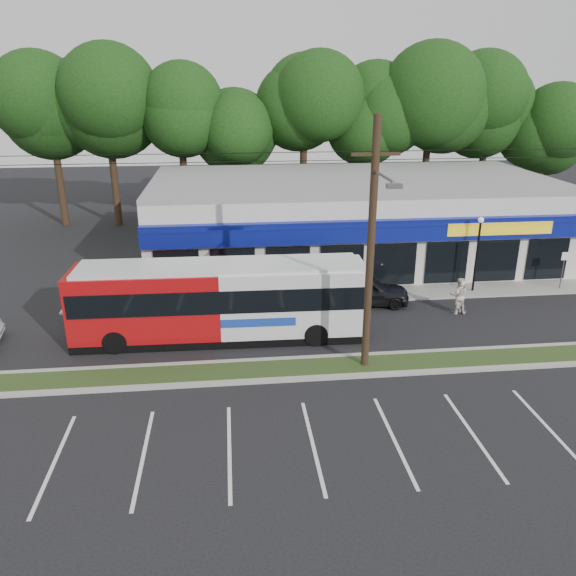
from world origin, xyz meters
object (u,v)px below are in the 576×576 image
at_px(utility_pole, 367,240).
at_px(sign_post, 564,264).
at_px(metrobus, 221,299).
at_px(car_dark, 365,290).
at_px(lamp_post, 478,246).
at_px(pedestrian_b, 459,295).
at_px(pedestrian_a, 459,297).

height_order(utility_pole, sign_post, utility_pole).
bearing_deg(metrobus, utility_pole, -31.18).
relative_size(sign_post, car_dark, 0.49).
bearing_deg(lamp_post, car_dark, -170.34).
relative_size(utility_pole, sign_post, 22.47).
bearing_deg(utility_pole, sign_post, 30.15).
xyz_separation_m(sign_post, pedestrian_b, (-7.00, -2.50, -0.62)).
distance_m(utility_pole, sign_post, 15.71).
xyz_separation_m(lamp_post, sign_post, (5.00, -0.23, -1.12)).
height_order(metrobus, pedestrian_b, metrobus).
bearing_deg(utility_pole, metrobus, 147.72).
xyz_separation_m(utility_pole, car_dark, (1.77, 6.78, -4.64)).
height_order(utility_pole, car_dark, utility_pole).
distance_m(lamp_post, pedestrian_a, 3.88).
relative_size(utility_pole, pedestrian_a, 28.19).
distance_m(utility_pole, pedestrian_b, 9.20).
xyz_separation_m(pedestrian_a, pedestrian_b, (0.00, 0.07, 0.05)).
bearing_deg(utility_pole, pedestrian_a, 39.44).
height_order(metrobus, car_dark, metrobus).
height_order(lamp_post, pedestrian_b, lamp_post).
xyz_separation_m(utility_pole, pedestrian_a, (6.17, 5.07, -4.53)).
distance_m(utility_pole, pedestrian_a, 9.18).
bearing_deg(lamp_post, utility_pole, -136.05).
bearing_deg(car_dark, pedestrian_a, -104.43).
relative_size(sign_post, pedestrian_b, 1.19).
bearing_deg(pedestrian_a, metrobus, -35.61).
xyz_separation_m(sign_post, pedestrian_a, (-7.00, -2.57, -0.67)).
bearing_deg(sign_post, pedestrian_b, -160.32).
bearing_deg(utility_pole, lamp_post, 43.95).
height_order(metrobus, pedestrian_a, metrobus).
distance_m(lamp_post, metrobus, 14.50).
bearing_deg(metrobus, pedestrian_b, 8.67).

